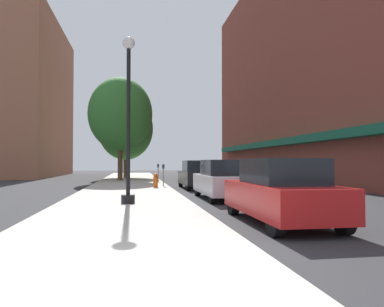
% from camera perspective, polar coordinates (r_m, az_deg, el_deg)
% --- Properties ---
extents(ground_plane, '(90.00, 90.00, 0.00)m').
position_cam_1_polar(ground_plane, '(23.00, 0.01, -5.29)').
color(ground_plane, '#2D2D30').
extents(sidewalk_slab, '(4.80, 50.00, 0.12)m').
position_cam_1_polar(sidewalk_slab, '(23.70, -10.01, -5.01)').
color(sidewalk_slab, '#B7B2A8').
rests_on(sidewalk_slab, ground).
extents(building_right_brick, '(6.80, 40.00, 20.02)m').
position_cam_1_polar(building_right_brick, '(31.57, 19.49, 14.17)').
color(building_right_brick, brown).
rests_on(building_right_brick, ground).
extents(building_far_background, '(6.80, 18.00, 16.99)m').
position_cam_1_polar(building_far_background, '(43.71, -24.36, 7.83)').
color(building_far_background, '#9E6047').
rests_on(building_far_background, ground).
extents(lamppost, '(0.48, 0.48, 5.90)m').
position_cam_1_polar(lamppost, '(12.82, -10.16, 5.97)').
color(lamppost, black).
rests_on(lamppost, sidewalk_slab).
extents(fire_hydrant, '(0.33, 0.26, 0.79)m').
position_cam_1_polar(fire_hydrant, '(20.53, -5.85, -4.30)').
color(fire_hydrant, '#E05614').
rests_on(fire_hydrant, sidewalk_slab).
extents(parking_meter_near, '(0.14, 0.09, 1.31)m').
position_cam_1_polar(parking_meter_near, '(26.34, -5.46, -2.72)').
color(parking_meter_near, slate).
rests_on(parking_meter_near, sidewalk_slab).
extents(parking_meter_far, '(0.14, 0.09, 1.31)m').
position_cam_1_polar(parking_meter_far, '(21.57, -4.62, -3.02)').
color(parking_meter_far, slate).
rests_on(parking_meter_far, sidewalk_slab).
extents(tree_near, '(5.13, 5.13, 7.56)m').
position_cam_1_polar(tree_near, '(34.18, -10.58, 3.93)').
color(tree_near, '#422D1E').
rests_on(tree_near, sidewalk_slab).
extents(tree_mid, '(5.12, 5.12, 8.26)m').
position_cam_1_polar(tree_mid, '(29.33, -11.40, 6.20)').
color(tree_mid, '#4C3823').
rests_on(tree_mid, sidewalk_slab).
extents(car_red, '(1.80, 4.30, 1.66)m').
position_cam_1_polar(car_red, '(9.39, 13.96, -5.97)').
color(car_red, black).
rests_on(car_red, ground).
extents(car_silver, '(1.80, 4.30, 1.66)m').
position_cam_1_polar(car_silver, '(15.08, 4.93, -4.26)').
color(car_silver, black).
rests_on(car_silver, ground).
extents(car_black, '(1.80, 4.30, 1.66)m').
position_cam_1_polar(car_black, '(21.04, 0.86, -3.45)').
color(car_black, black).
rests_on(car_black, ground).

